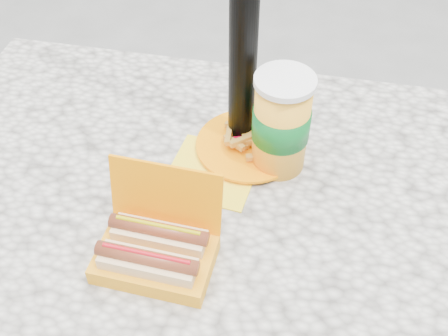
# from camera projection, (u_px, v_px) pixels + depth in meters

# --- Properties ---
(picnic_table) EXTENTS (1.20, 0.80, 0.75)m
(picnic_table) POSITION_uv_depth(u_px,v_px,m) (225.00, 236.00, 1.07)
(picnic_table) COLOR beige
(picnic_table) RESTS_ON ground
(hotdog_box) EXTENTS (0.19, 0.15, 0.15)m
(hotdog_box) POSITION_uv_depth(u_px,v_px,m) (155.00, 250.00, 0.88)
(hotdog_box) COLOR #FF8900
(hotdog_box) RESTS_ON picnic_table
(fries_plate) EXTENTS (0.24, 0.26, 0.04)m
(fries_plate) POSITION_uv_depth(u_px,v_px,m) (246.00, 146.00, 1.07)
(fries_plate) COLOR yellow
(fries_plate) RESTS_ON picnic_table
(soda_cup) EXTENTS (0.10, 0.10, 0.20)m
(soda_cup) POSITION_uv_depth(u_px,v_px,m) (281.00, 123.00, 0.99)
(soda_cup) COLOR #FFAD2A
(soda_cup) RESTS_ON picnic_table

